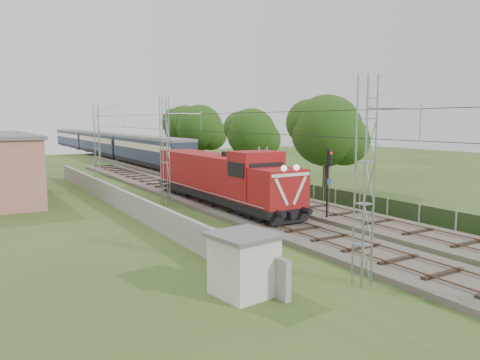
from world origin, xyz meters
TOP-DOWN VIEW (x-y plane):
  - ground at (0.00, 0.00)m, footprint 140.00×140.00m
  - track_main at (0.00, 7.00)m, footprint 4.20×70.00m
  - track_side at (5.00, 20.00)m, footprint 4.20×80.00m
  - catenary at (-2.95, 12.00)m, footprint 3.31×70.00m
  - boundary_wall at (-6.50, 12.00)m, footprint 0.25×40.00m
  - fence at (8.00, 3.00)m, footprint 0.12×32.00m
  - locomotive at (0.00, 8.78)m, footprint 2.94×16.81m
  - coach_rake at (5.00, 60.44)m, footprint 3.08×68.68m
  - signal_post at (3.38, 1.17)m, footprint 0.49×0.39m
  - relay_hut at (-7.40, -6.49)m, footprint 2.51×2.51m
  - tree_a at (11.74, 10.86)m, footprint 6.59×6.28m
  - tree_b at (12.63, 24.65)m, footprint 5.90×5.62m
  - tree_c at (11.59, 35.94)m, footprint 6.44×6.13m
  - tree_d at (12.08, 41.61)m, footprint 6.48×6.17m

SIDE VIEW (x-z plane):
  - ground at x=0.00m, z-range 0.00..0.00m
  - track_main at x=0.00m, z-range -0.04..0.41m
  - track_side at x=5.00m, z-range -0.04..0.41m
  - fence at x=8.00m, z-range 0.00..1.20m
  - boundary_wall at x=-6.50m, z-range 0.00..1.50m
  - relay_hut at x=-7.40m, z-range 0.01..2.31m
  - locomotive at x=0.00m, z-range 0.07..4.34m
  - coach_rake at x=5.00m, z-range 0.77..4.33m
  - signal_post at x=3.38m, z-range 0.85..5.41m
  - catenary at x=-2.95m, z-range 0.05..8.05m
  - tree_b at x=12.63m, z-range 0.95..8.60m
  - tree_c at x=11.59m, z-range 1.03..9.38m
  - tree_d at x=12.08m, z-range 1.04..9.44m
  - tree_a at x=11.74m, z-range 1.06..9.60m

